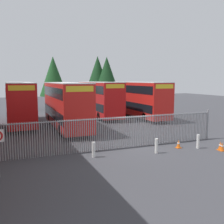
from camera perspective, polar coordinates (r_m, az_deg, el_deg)
name	(u,v)px	position (r m, az deg, el deg)	size (l,w,h in m)	color
ground_plane	(97,127)	(25.38, -3.36, -3.43)	(100.00, 100.00, 0.00)	#3D3D42
palisade_fence	(119,131)	(17.44, 1.60, -4.37)	(15.39, 0.14, 2.35)	gray
double_decker_bus_near_gate	(66,104)	(24.73, -10.29, 1.85)	(2.54, 10.81, 4.42)	red
double_decker_bus_behind_fence_left	(140,98)	(31.82, 6.23, 3.09)	(2.54, 10.81, 4.42)	red
double_decker_bus_behind_fence_right	(99,98)	(32.45, -2.92, 3.20)	(2.54, 10.81, 4.42)	red
double_decker_bus_far_back	(20,102)	(28.16, -19.85, 2.18)	(2.54, 10.81, 4.42)	red
bollard_near_left	(94,150)	(15.66, -4.14, -8.38)	(0.20, 0.20, 0.95)	silver
bollard_center_front	(156,146)	(16.70, 9.87, -7.48)	(0.20, 0.20, 0.95)	silver
bollard_near_right	(198,142)	(18.57, 18.65, -6.26)	(0.20, 0.20, 0.95)	silver
traffic_cone_by_gate	(179,144)	(18.32, 14.63, -6.89)	(0.34, 0.34, 0.59)	orange
traffic_cone_mid_forecourt	(220,146)	(18.69, 23.02, -6.96)	(0.34, 0.34, 0.59)	orange
traffic_cone_near_kerb	(222,147)	(18.51, 23.34, -7.11)	(0.34, 0.34, 0.59)	orange
tree_tall_back	(98,75)	(46.86, -3.22, 8.14)	(4.84, 4.84, 8.92)	#4C3823
tree_short_side	(107,74)	(45.59, -1.18, 8.56)	(4.10, 4.10, 8.71)	#4C3823
tree_mid_row	(53,76)	(42.03, -12.97, 7.75)	(4.38, 4.38, 8.35)	#4C3823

